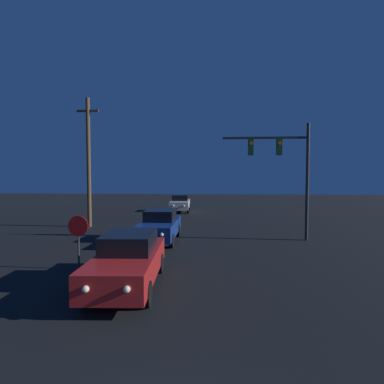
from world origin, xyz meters
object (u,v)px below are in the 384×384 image
object	(u,v)px
car_far	(180,203)
stop_sign	(78,232)
car_near	(129,260)
utility_pole	(89,161)
traffic_signal_mast	(286,163)
car_mid	(160,225)

from	to	relation	value
car_far	stop_sign	bearing A→B (deg)	82.55
car_far	stop_sign	size ratio (longest dim) A/B	2.34
car_near	stop_sign	world-z (taller)	stop_sign
car_far	utility_pole	size ratio (longest dim) A/B	0.53
car_far	traffic_signal_mast	xyz separation A→B (m)	(7.33, -13.51, 3.45)
car_near	stop_sign	size ratio (longest dim) A/B	2.35
car_near	utility_pole	world-z (taller)	utility_pole
traffic_signal_mast	stop_sign	bearing A→B (deg)	-146.97
car_mid	car_far	xyz separation A→B (m)	(-0.34, 14.27, 0.00)
car_mid	utility_pole	bearing A→B (deg)	-37.15
car_far	utility_pole	world-z (taller)	utility_pole
car_near	traffic_signal_mast	size ratio (longest dim) A/B	0.75
car_mid	stop_sign	bearing A→B (deg)	66.99
car_near	car_mid	bearing A→B (deg)	-91.55
car_far	utility_pole	xyz separation A→B (m)	(-5.50, -9.81, 3.83)
car_near	car_mid	xyz separation A→B (m)	(-0.15, 6.89, 0.00)
utility_pole	car_near	bearing A→B (deg)	-62.14
stop_sign	utility_pole	distance (m)	10.85
car_near	traffic_signal_mast	bearing A→B (deg)	-134.63
car_near	car_far	distance (m)	21.16
car_mid	traffic_signal_mast	size ratio (longest dim) A/B	0.74
car_near	car_mid	world-z (taller)	same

